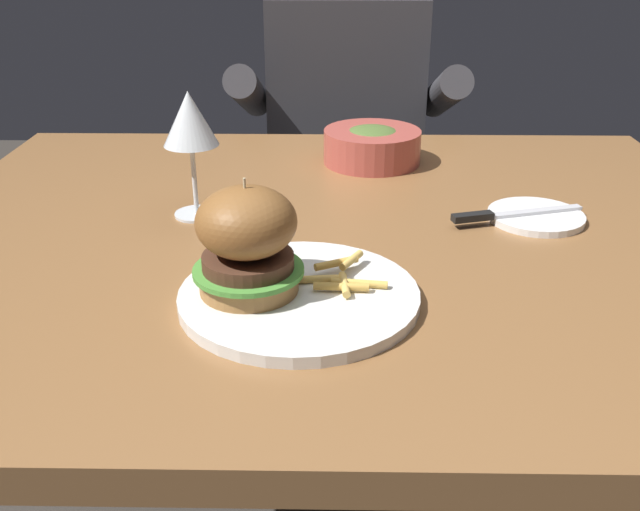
# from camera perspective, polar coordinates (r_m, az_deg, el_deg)

# --- Properties ---
(dining_table) EXTENTS (1.20, 0.98, 0.74)m
(dining_table) POSITION_cam_1_polar(r_m,az_deg,el_deg) (1.04, 1.04, -2.17)
(dining_table) COLOR brown
(dining_table) RESTS_ON ground
(main_plate) EXTENTS (0.27, 0.27, 0.01)m
(main_plate) POSITION_cam_1_polar(r_m,az_deg,el_deg) (0.81, -1.46, -3.27)
(main_plate) COLOR white
(main_plate) RESTS_ON dining_table
(burger_sandwich) EXTENTS (0.12, 0.12, 0.13)m
(burger_sandwich) POSITION_cam_1_polar(r_m,az_deg,el_deg) (0.78, -5.63, 1.20)
(burger_sandwich) COLOR #9E6B38
(burger_sandwich) RESTS_ON main_plate
(fries_pile) EXTENTS (0.11, 0.10, 0.02)m
(fries_pile) POSITION_cam_1_polar(r_m,az_deg,el_deg) (0.82, 1.97, -1.71)
(fries_pile) COLOR #EABC5B
(fries_pile) RESTS_ON main_plate
(wine_glass) EXTENTS (0.08, 0.08, 0.18)m
(wine_glass) POSITION_cam_1_polar(r_m,az_deg,el_deg) (1.02, -10.19, 10.43)
(wine_glass) COLOR silver
(wine_glass) RESTS_ON dining_table
(bread_plate) EXTENTS (0.14, 0.14, 0.01)m
(bread_plate) POSITION_cam_1_polar(r_m,az_deg,el_deg) (1.08, 17.04, 3.01)
(bread_plate) COLOR white
(bread_plate) RESTS_ON dining_table
(table_knife) EXTENTS (0.20, 0.07, 0.01)m
(table_knife) POSITION_cam_1_polar(r_m,az_deg,el_deg) (1.05, 14.78, 3.22)
(table_knife) COLOR silver
(table_knife) RESTS_ON bread_plate
(soup_bowl) EXTENTS (0.17, 0.17, 0.06)m
(soup_bowl) POSITION_cam_1_polar(r_m,az_deg,el_deg) (1.28, 4.33, 8.80)
(soup_bowl) COLOR #B24C42
(soup_bowl) RESTS_ON dining_table
(diner_person) EXTENTS (0.51, 0.36, 1.18)m
(diner_person) POSITION_cam_1_polar(r_m,az_deg,el_deg) (1.78, 2.07, 6.56)
(diner_person) COLOR #282833
(diner_person) RESTS_ON ground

